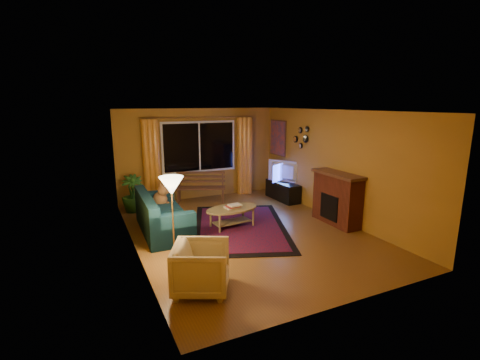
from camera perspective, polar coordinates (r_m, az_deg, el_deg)
name	(u,v)px	position (r m, az deg, el deg)	size (l,w,h in m)	color
floor	(246,232)	(7.41, 1.00, -8.49)	(4.50, 6.00, 0.02)	brown
ceiling	(247,110)	(6.91, 1.08, 11.39)	(4.50, 6.00, 0.02)	white
wall_back	(199,154)	(9.80, -6.76, 4.29)	(4.50, 0.02, 2.50)	#B47F2C
wall_left	(131,184)	(6.41, -17.43, -0.67)	(0.02, 6.00, 2.50)	#B47F2C
wall_right	(334,165)	(8.28, 15.23, 2.39)	(0.02, 6.00, 2.50)	#B47F2C
window	(199,147)	(9.72, -6.67, 5.41)	(2.00, 0.02, 1.30)	black
curtain_rod	(199,118)	(9.61, -6.71, 10.11)	(0.03, 0.03, 3.20)	#BF8C3F
curtain_left	(151,163)	(9.37, -14.35, 2.78)	(0.36, 0.36, 2.24)	orange
curtain_right	(244,156)	(10.21, 0.71, 3.97)	(0.36, 0.36, 2.24)	orange
bench	(201,195)	(9.50, -6.44, -2.46)	(1.32, 0.39, 0.40)	#543222
potted_plant	(132,194)	(8.97, -17.26, -2.14)	(0.51, 0.51, 0.92)	#235B1E
sofa	(163,213)	(7.45, -12.53, -5.28)	(0.86, 2.01, 0.82)	#0D2A39
dog	(160,196)	(7.82, -12.99, -2.62)	(0.33, 0.45, 0.49)	#9F693D
armchair	(201,265)	(5.11, -6.36, -13.76)	(0.77, 0.72, 0.79)	beige
floor_lamp	(173,220)	(5.93, -10.94, -6.50)	(0.25, 0.25, 1.48)	#BF8C3F
rug	(240,227)	(7.64, -0.03, -7.66)	(1.95, 3.08, 0.02)	maroon
coffee_table	(232,217)	(7.59, -1.33, -6.16)	(1.19, 1.19, 0.43)	#988651
tv_console	(283,191)	(9.73, 7.02, -1.79)	(0.40, 1.20, 0.50)	black
television	(283,172)	(9.61, 7.10, 1.35)	(1.02, 0.13, 0.59)	black
fireplace	(337,200)	(8.01, 15.63, -3.12)	(0.40, 1.20, 1.10)	maroon
mirror_cluster	(301,136)	(9.20, 9.94, 7.09)	(0.06, 0.60, 0.56)	black
painting	(278,138)	(10.18, 6.23, 6.88)	(0.04, 0.76, 0.96)	#DB451B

